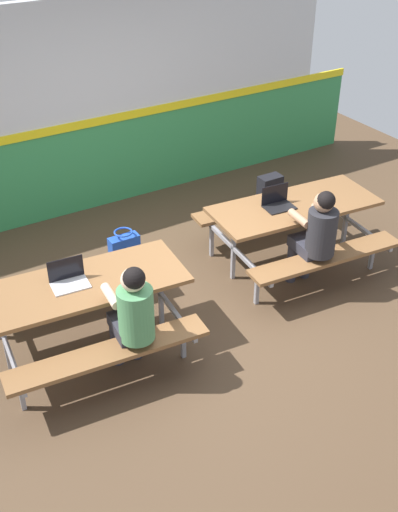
% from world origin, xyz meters
% --- Properties ---
extents(ground_plane, '(10.00, 10.00, 0.02)m').
position_xyz_m(ground_plane, '(0.00, 0.00, -0.01)').
color(ground_plane, '#4C3826').
extents(accent_backdrop, '(8.00, 0.14, 2.60)m').
position_xyz_m(accent_backdrop, '(0.00, 2.68, 1.25)').
color(accent_backdrop, '#338C4C').
rests_on(accent_backdrop, ground).
extents(picnic_table_left, '(1.89, 1.70, 0.74)m').
position_xyz_m(picnic_table_left, '(-1.26, 0.07, 0.57)').
color(picnic_table_left, brown).
rests_on(picnic_table_left, ground).
extents(picnic_table_right, '(1.89, 1.70, 0.74)m').
position_xyz_m(picnic_table_right, '(1.26, 0.26, 0.57)').
color(picnic_table_right, brown).
rests_on(picnic_table_right, ground).
extents(student_nearer, '(0.39, 0.53, 1.21)m').
position_xyz_m(student_nearer, '(-1.05, -0.50, 0.71)').
color(student_nearer, '#2D2D38').
rests_on(student_nearer, ground).
extents(student_further, '(0.39, 0.53, 1.21)m').
position_xyz_m(student_further, '(1.11, -0.28, 0.71)').
color(student_further, '#2D2D38').
rests_on(student_further, ground).
extents(laptop_silver, '(0.34, 0.25, 0.22)m').
position_xyz_m(laptop_silver, '(-1.36, 0.12, 0.79)').
color(laptop_silver, silver).
rests_on(laptop_silver, picnic_table_left).
extents(laptop_dark, '(0.34, 0.25, 0.22)m').
position_xyz_m(laptop_dark, '(1.07, 0.32, 0.79)').
color(laptop_dark, black).
rests_on(laptop_dark, picnic_table_right).
extents(backpack_dark, '(0.30, 0.22, 0.44)m').
position_xyz_m(backpack_dark, '(1.84, 1.45, 0.22)').
color(backpack_dark, black).
rests_on(backpack_dark, ground).
extents(tote_bag_bright, '(0.34, 0.21, 0.43)m').
position_xyz_m(tote_bag_bright, '(-0.36, 1.18, 0.19)').
color(tote_bag_bright, '#1E47B2').
rests_on(tote_bag_bright, ground).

